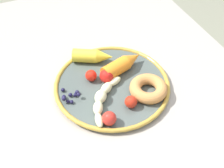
# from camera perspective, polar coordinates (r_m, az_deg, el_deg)

# --- Properties ---
(dining_table) EXTENTS (1.09, 0.81, 0.75)m
(dining_table) POSITION_cam_1_polar(r_m,az_deg,el_deg) (0.88, -1.22, -3.75)
(dining_table) COLOR #9B948C
(dining_table) RESTS_ON ground_plane
(plate) EXTENTS (0.32, 0.32, 0.02)m
(plate) POSITION_cam_1_polar(r_m,az_deg,el_deg) (0.79, 0.00, -0.14)
(plate) COLOR #495350
(plate) RESTS_ON dining_table
(banana) EXTENTS (0.14, 0.12, 0.03)m
(banana) POSITION_cam_1_polar(r_m,az_deg,el_deg) (0.74, -1.79, -2.79)
(banana) COLOR beige
(banana) RESTS_ON plate
(carrot_orange) EXTENTS (0.08, 0.14, 0.04)m
(carrot_orange) POSITION_cam_1_polar(r_m,az_deg,el_deg) (0.81, 2.15, 3.95)
(carrot_orange) COLOR orange
(carrot_orange) RESTS_ON plate
(carrot_yellow) EXTENTS (0.09, 0.12, 0.04)m
(carrot_yellow) POSITION_cam_1_polar(r_m,az_deg,el_deg) (0.84, -3.86, 5.60)
(carrot_yellow) COLOR yellow
(carrot_yellow) RESTS_ON plate
(donut) EXTENTS (0.14, 0.14, 0.03)m
(donut) POSITION_cam_1_polar(r_m,az_deg,el_deg) (0.76, 7.28, -0.89)
(donut) COLOR #C58447
(donut) RESTS_ON plate
(blueberry_pile) EXTENTS (0.06, 0.05, 0.02)m
(blueberry_pile) POSITION_cam_1_polar(r_m,az_deg,el_deg) (0.76, -8.41, -2.38)
(blueberry_pile) COLOR #191638
(blueberry_pile) RESTS_ON plate
(tomato_near) EXTENTS (0.03, 0.03, 0.03)m
(tomato_near) POSITION_cam_1_polar(r_m,az_deg,el_deg) (0.79, -4.22, 1.70)
(tomato_near) COLOR red
(tomato_near) RESTS_ON plate
(tomato_mid) EXTENTS (0.04, 0.04, 0.04)m
(tomato_mid) POSITION_cam_1_polar(r_m,az_deg,el_deg) (0.78, -1.33, 1.55)
(tomato_mid) COLOR red
(tomato_mid) RESTS_ON plate
(tomato_far) EXTENTS (0.03, 0.03, 0.03)m
(tomato_far) POSITION_cam_1_polar(r_m,az_deg,el_deg) (0.72, 3.80, -3.59)
(tomato_far) COLOR red
(tomato_far) RESTS_ON plate
(tomato_extra) EXTENTS (0.04, 0.04, 0.04)m
(tomato_extra) POSITION_cam_1_polar(r_m,az_deg,el_deg) (0.69, -0.57, -6.90)
(tomato_extra) COLOR red
(tomato_extra) RESTS_ON plate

